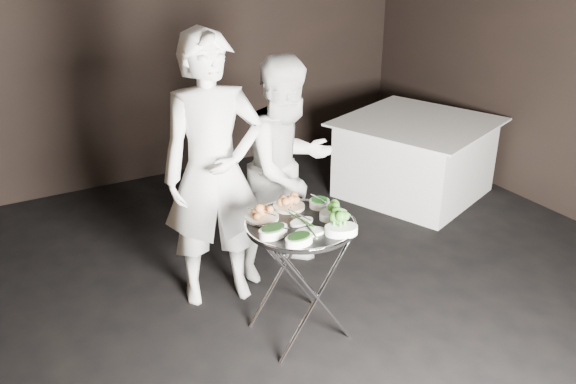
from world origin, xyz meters
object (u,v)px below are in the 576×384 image
serving_tray (300,224)px  waiter_right (288,168)px  dining_table (415,158)px  waiter_left (214,173)px  tray_stand (300,274)px

serving_tray → waiter_right: (0.35, 0.75, 0.04)m
dining_table → waiter_right: bearing=-161.0°
serving_tray → waiter_right: 0.83m
dining_table → serving_tray: bearing=-147.2°
waiter_left → waiter_right: 0.63m
tray_stand → dining_table: bearing=32.8°
waiter_left → waiter_right: size_ratio=1.14×
waiter_left → dining_table: 2.54m
tray_stand → waiter_left: size_ratio=0.42×
waiter_right → serving_tray: bearing=-125.3°
waiter_right → dining_table: (1.77, 0.61, -0.45)m
serving_tray → waiter_left: waiter_left is taller
serving_tray → waiter_left: 0.75m
serving_tray → waiter_right: waiter_right is taller
waiter_left → serving_tray: bearing=-56.4°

